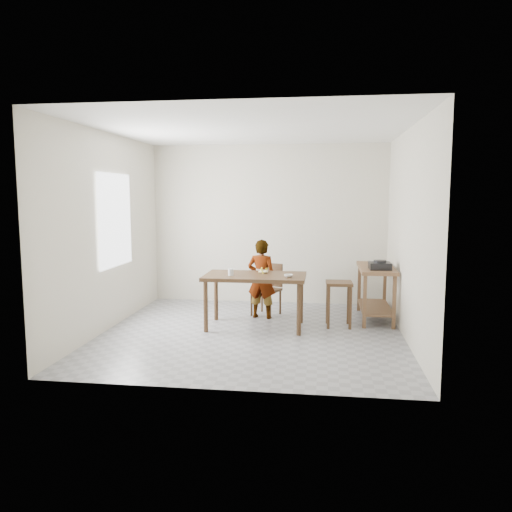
# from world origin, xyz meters

# --- Properties ---
(floor) EXTENTS (4.00, 4.00, 0.04)m
(floor) POSITION_xyz_m (0.00, 0.00, -0.02)
(floor) COLOR gray
(floor) RESTS_ON ground
(ceiling) EXTENTS (4.00, 4.00, 0.04)m
(ceiling) POSITION_xyz_m (0.00, 0.00, 2.72)
(ceiling) COLOR white
(ceiling) RESTS_ON wall_back
(wall_back) EXTENTS (4.00, 0.04, 2.70)m
(wall_back) POSITION_xyz_m (0.00, 2.02, 1.35)
(wall_back) COLOR beige
(wall_back) RESTS_ON ground
(wall_front) EXTENTS (4.00, 0.04, 2.70)m
(wall_front) POSITION_xyz_m (0.00, -2.02, 1.35)
(wall_front) COLOR beige
(wall_front) RESTS_ON ground
(wall_left) EXTENTS (0.04, 4.00, 2.70)m
(wall_left) POSITION_xyz_m (-2.02, 0.00, 1.35)
(wall_left) COLOR beige
(wall_left) RESTS_ON ground
(wall_right) EXTENTS (0.04, 4.00, 2.70)m
(wall_right) POSITION_xyz_m (2.02, 0.00, 1.35)
(wall_right) COLOR beige
(wall_right) RESTS_ON ground
(window_pane) EXTENTS (0.02, 1.10, 1.30)m
(window_pane) POSITION_xyz_m (-1.97, 0.20, 1.50)
(window_pane) COLOR silver
(window_pane) RESTS_ON wall_left
(dining_table) EXTENTS (1.40, 0.80, 0.75)m
(dining_table) POSITION_xyz_m (0.00, 0.30, 0.38)
(dining_table) COLOR #422C19
(dining_table) RESTS_ON floor
(prep_counter) EXTENTS (0.50, 1.20, 0.80)m
(prep_counter) POSITION_xyz_m (1.72, 1.00, 0.40)
(prep_counter) COLOR brown
(prep_counter) RESTS_ON floor
(child) EXTENTS (0.48, 0.36, 1.20)m
(child) POSITION_xyz_m (0.02, 0.86, 0.60)
(child) COLOR white
(child) RESTS_ON floor
(dining_chair) EXTENTS (0.50, 0.50, 0.79)m
(dining_chair) POSITION_xyz_m (0.07, 1.04, 0.40)
(dining_chair) COLOR #422C19
(dining_chair) RESTS_ON floor
(stool) EXTENTS (0.38, 0.38, 0.64)m
(stool) POSITION_xyz_m (1.17, 0.51, 0.32)
(stool) COLOR #422C19
(stool) RESTS_ON floor
(glass_tumbler) EXTENTS (0.08, 0.08, 0.09)m
(glass_tumbler) POSITION_xyz_m (-0.32, 0.19, 0.80)
(glass_tumbler) COLOR silver
(glass_tumbler) RESTS_ON dining_table
(small_bowl) EXTENTS (0.12, 0.12, 0.04)m
(small_bowl) POSITION_xyz_m (0.47, 0.16, 0.77)
(small_bowl) COLOR silver
(small_bowl) RESTS_ON dining_table
(banana) EXTENTS (0.17, 0.14, 0.05)m
(banana) POSITION_xyz_m (0.10, 0.44, 0.78)
(banana) COLOR #FDED5E
(banana) RESTS_ON dining_table
(serving_bowl) EXTENTS (0.19, 0.19, 0.05)m
(serving_bowl) POSITION_xyz_m (1.73, 1.25, 0.82)
(serving_bowl) COLOR silver
(serving_bowl) RESTS_ON prep_counter
(gas_burner) EXTENTS (0.31, 0.31, 0.10)m
(gas_burner) POSITION_xyz_m (1.74, 0.71, 0.85)
(gas_burner) COLOR black
(gas_burner) RESTS_ON prep_counter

